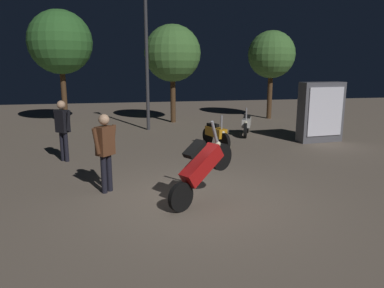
{
  "coord_description": "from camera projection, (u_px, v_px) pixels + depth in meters",
  "views": [
    {
      "loc": [
        -1.47,
        -6.98,
        2.71
      ],
      "look_at": [
        0.02,
        0.78,
        1.0
      ],
      "focal_mm": 34.64,
      "sensor_mm": 36.0,
      "label": 1
    }
  ],
  "objects": [
    {
      "name": "tree_left_bg",
      "position": [
        271.0,
        55.0,
        18.17
      ],
      "size": [
        2.3,
        2.3,
        4.32
      ],
      "color": "#4C331E",
      "rests_on": "ground_plane"
    },
    {
      "name": "motorcycle_orange_parked_left",
      "position": [
        216.0,
        134.0,
        12.26
      ],
      "size": [
        0.56,
        1.62,
        1.11
      ],
      "rotation": [
        0.0,
        0.0,
        4.99
      ],
      "color": "black",
      "rests_on": "ground_plane"
    },
    {
      "name": "person_rider_beside",
      "position": [
        63.0,
        125.0,
        10.34
      ],
      "size": [
        0.56,
        0.51,
        1.73
      ],
      "rotation": [
        0.0,
        0.0,
        4.0
      ],
      "color": "black",
      "rests_on": "ground_plane"
    },
    {
      "name": "ground_plane",
      "position": [
        198.0,
        200.0,
        7.54
      ],
      "size": [
        40.0,
        40.0,
        0.0
      ],
      "primitive_type": "plane",
      "color": "#756656"
    },
    {
      "name": "kiosk_billboard",
      "position": [
        321.0,
        112.0,
        13.01
      ],
      "size": [
        1.64,
        0.69,
        2.1
      ],
      "rotation": [
        0.0,
        0.0,
        3.25
      ],
      "color": "#595960",
      "rests_on": "ground_plane"
    },
    {
      "name": "motorcycle_red_foreground",
      "position": [
        202.0,
        168.0,
        7.18
      ],
      "size": [
        1.45,
        0.98,
        1.63
      ],
      "rotation": [
        0.0,
        0.0,
        0.57
      ],
      "color": "black",
      "rests_on": "ground_plane"
    },
    {
      "name": "tree_center_bg",
      "position": [
        60.0,
        42.0,
        16.35
      ],
      "size": [
        2.8,
        2.8,
        5.05
      ],
      "color": "#4C331E",
      "rests_on": "ground_plane"
    },
    {
      "name": "person_bystander_far",
      "position": [
        105.0,
        146.0,
        7.81
      ],
      "size": [
        0.52,
        0.54,
        1.7
      ],
      "rotation": [
        0.0,
        0.0,
        2.38
      ],
      "color": "black",
      "rests_on": "ground_plane"
    },
    {
      "name": "motorcycle_white_parked_right",
      "position": [
        247.0,
        124.0,
        14.29
      ],
      "size": [
        0.74,
        1.57,
        1.11
      ],
      "rotation": [
        0.0,
        0.0,
        4.31
      ],
      "color": "black",
      "rests_on": "ground_plane"
    },
    {
      "name": "streetlamp_near",
      "position": [
        146.0,
        44.0,
        14.83
      ],
      "size": [
        0.36,
        0.36,
        5.57
      ],
      "color": "#38383D",
      "rests_on": "ground_plane"
    },
    {
      "name": "tree_right_bg",
      "position": [
        172.0,
        54.0,
        16.93
      ],
      "size": [
        2.58,
        2.58,
        4.48
      ],
      "color": "#4C331E",
      "rests_on": "ground_plane"
    }
  ]
}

